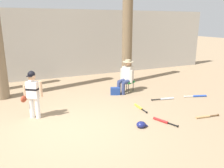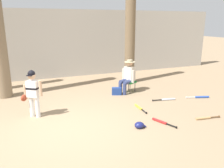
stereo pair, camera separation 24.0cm
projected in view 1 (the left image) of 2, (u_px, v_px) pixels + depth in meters
name	position (u px, v px, depth m)	size (l,w,h in m)	color
ground_plane	(72.00, 130.00, 5.49)	(60.00, 60.00, 0.00)	#937A5B
concrete_back_wall	(39.00, 45.00, 10.02)	(18.00, 0.36, 3.06)	#ADA89E
tree_behind_spectator	(127.00, 31.00, 9.26)	(0.70, 0.70, 5.05)	brown
young_ballplayer	(32.00, 92.00, 5.98)	(0.60, 0.39, 1.31)	white
folding_stool	(128.00, 82.00, 8.40)	(0.54, 0.54, 0.41)	#196B2D
seated_spectator	(126.00, 75.00, 8.26)	(0.67, 0.56, 1.20)	navy
handbag_beside_stool	(115.00, 91.00, 8.11)	(0.34, 0.18, 0.26)	navy
bat_aluminum_silver	(165.00, 99.00, 7.60)	(0.79, 0.21, 0.07)	#B7BCC6
bat_yellow_trainer	(139.00, 107.00, 6.85)	(0.08, 0.71, 0.07)	yellow
bat_red_barrel	(162.00, 121.00, 5.91)	(0.32, 0.69, 0.07)	red
bat_wood_tan	(205.00, 117.00, 6.18)	(0.71, 0.17, 0.07)	tan
bat_blue_youth	(198.00, 96.00, 7.88)	(0.79, 0.30, 0.07)	#2347AD
batting_helmet_navy	(141.00, 125.00, 5.60)	(0.28, 0.22, 0.16)	navy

